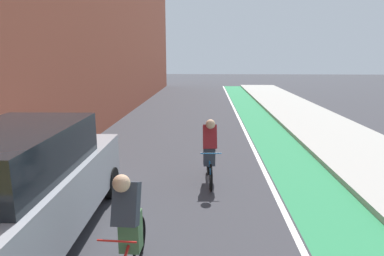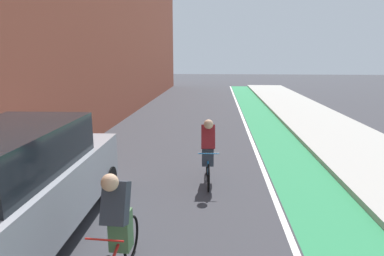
{
  "view_description": "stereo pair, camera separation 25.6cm",
  "coord_description": "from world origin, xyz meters",
  "views": [
    {
      "loc": [
        0.35,
        4.73,
        3.02
      ],
      "look_at": [
        -0.08,
        13.64,
        1.05
      ],
      "focal_mm": 30.65,
      "sensor_mm": 36.0,
      "label": 1
    },
    {
      "loc": [
        0.61,
        4.75,
        3.02
      ],
      "look_at": [
        -0.08,
        13.64,
        1.05
      ],
      "focal_mm": 30.65,
      "sensor_mm": 36.0,
      "label": 2
    }
  ],
  "objects": [
    {
      "name": "lane_divider_stripe",
      "position": [
        1.88,
        18.06,
        0.0
      ],
      "size": [
        0.12,
        40.13,
        0.0
      ],
      "primitive_type": "cube",
      "color": "white",
      "rests_on": "ground"
    },
    {
      "name": "cyclist_mid",
      "position": [
        -0.68,
        8.62,
        0.81
      ],
      "size": [
        0.48,
        1.71,
        1.61
      ],
      "color": "black",
      "rests_on": "ground"
    },
    {
      "name": "sidewalk_right",
      "position": [
        5.24,
        18.06,
        0.07
      ],
      "size": [
        3.32,
        40.13,
        0.14
      ],
      "primitive_type": "cube",
      "color": "#A8A59E",
      "rests_on": "ground"
    },
    {
      "name": "bike_lane_paint",
      "position": [
        2.78,
        18.06,
        0.0
      ],
      "size": [
        1.6,
        40.13,
        0.0
      ],
      "primitive_type": "cube",
      "color": "#2D8451",
      "rests_on": "ground"
    },
    {
      "name": "cyclist_trailing",
      "position": [
        0.4,
        12.29,
        0.85
      ],
      "size": [
        0.48,
        1.68,
        1.6
      ],
      "color": "black",
      "rests_on": "ground"
    },
    {
      "name": "ground_plane",
      "position": [
        0.0,
        16.06,
        0.0
      ],
      "size": [
        88.28,
        88.28,
        0.0
      ],
      "primitive_type": "plane",
      "color": "#38383D"
    },
    {
      "name": "parked_suv_silver",
      "position": [
        -2.53,
        9.39,
        1.02
      ],
      "size": [
        2.04,
        4.83,
        1.98
      ],
      "color": "#9EA0A8",
      "rests_on": "ground"
    }
  ]
}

